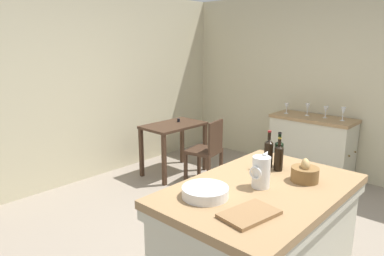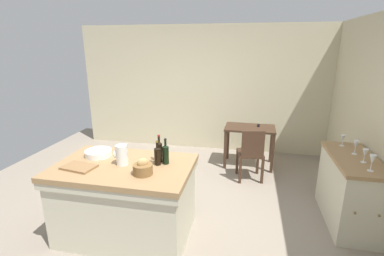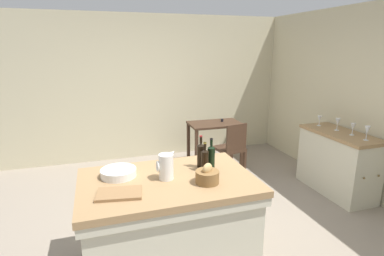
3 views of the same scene
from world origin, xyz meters
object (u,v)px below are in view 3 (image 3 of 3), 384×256
island_table (169,220)px  wine_bottle_amber (201,155)px  cutting_board (119,194)px  wine_glass_right (320,119)px  wine_glass_middle (338,122)px  wine_glass_left (353,127)px  wine_glass_far_left (367,131)px  pitcher (166,166)px  wash_bowl (119,173)px  side_cabinet (337,162)px  bread_basket (207,176)px  wine_bottle_green (205,159)px  writing_desk (215,130)px  wine_bottle_dark (211,156)px  wooden_chair (231,148)px

island_table → wine_bottle_amber: bearing=24.8°
cutting_board → wine_glass_right: 3.34m
wine_glass_middle → wine_glass_right: wine_glass_middle is taller
wine_glass_left → wine_glass_middle: (-0.02, 0.26, 0.01)m
wine_glass_far_left → wine_glass_left: wine_glass_far_left is taller
pitcher → wash_bowl: bearing=155.1°
side_cabinet → pitcher: 2.82m
island_table → cutting_board: 0.63m
side_cabinet → wine_glass_left: bearing=-73.6°
island_table → wine_glass_left: bearing=13.4°
wine_bottle_amber → wine_glass_far_left: wine_bottle_amber is taller
bread_basket → wine_glass_far_left: bearing=13.8°
wash_bowl → wine_glass_middle: (3.08, 0.71, 0.08)m
wine_bottle_green → wine_glass_right: wine_bottle_green is taller
wash_bowl → side_cabinet: bearing=11.0°
writing_desk → wine_glass_far_left: (1.27, -1.94, 0.38)m
wine_bottle_green → wine_glass_middle: size_ratio=1.59×
pitcher → wine_bottle_dark: size_ratio=0.91×
wine_bottle_green → side_cabinet: bearing=17.3°
wooden_chair → cutting_board: size_ratio=2.54×
wooden_chair → wine_glass_middle: bearing=-33.3°
cutting_board → wine_glass_left: bearing=14.8°
wine_glass_left → wine_glass_middle: bearing=93.6°
pitcher → wine_glass_far_left: 2.71m
wine_bottle_dark → wine_glass_middle: 2.34m
island_table → pitcher: size_ratio=5.69×
side_cabinet → wooden_chair: size_ratio=1.28×
wooden_chair → wine_bottle_green: 2.00m
wash_bowl → wine_glass_left: bearing=8.3°
cutting_board → wine_glass_right: bearing=24.3°
writing_desk → pitcher: bearing=-121.1°
wine_glass_far_left → cutting_board: bearing=-169.4°
wash_bowl → bread_basket: bread_basket is taller
cutting_board → island_table: bearing=22.7°
island_table → wine_glass_middle: bearing=18.6°
wine_bottle_amber → wine_bottle_green: wine_bottle_amber is taller
cutting_board → wine_bottle_green: wine_bottle_green is taller
writing_desk → wine_bottle_dark: 2.43m
wine_glass_left → island_table: bearing=-166.6°
pitcher → cutting_board: pitcher is taller
wine_bottle_amber → wine_glass_left: (2.31, 0.47, -0.02)m
side_cabinet → wine_bottle_green: bearing=-162.7°
writing_desk → wine_glass_far_left: size_ratio=4.92×
wine_bottle_dark → wine_glass_left: size_ratio=1.84×
island_table → side_cabinet: island_table is taller
wooden_chair → wine_bottle_green: (-1.05, -1.63, 0.52)m
island_table → wine_glass_far_left: (2.67, 0.40, 0.53)m
cutting_board → wine_bottle_amber: (0.81, 0.35, 0.12)m
pitcher → cutting_board: bearing=-156.2°
side_cabinet → wine_glass_right: (-0.03, 0.41, 0.54)m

